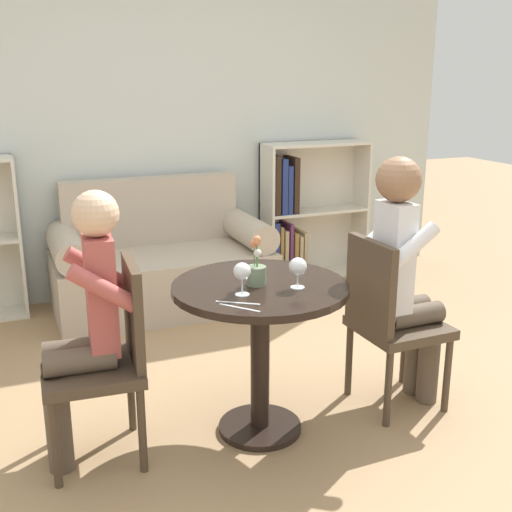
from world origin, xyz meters
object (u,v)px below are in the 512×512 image
at_px(flower_vase, 256,269).
at_px(wine_glass_left, 242,272).
at_px(chair_left, 108,353).
at_px(wine_glass_right, 298,267).
at_px(couch, 161,265).
at_px(person_right, 405,274).
at_px(person_left, 84,324).
at_px(chair_right, 388,316).
at_px(bookshelf_right, 300,215).

bearing_deg(flower_vase, wine_glass_left, -136.06).
xyz_separation_m(chair_left, flower_vase, (0.67, -0.07, 0.33)).
bearing_deg(chair_left, wine_glass_right, 81.90).
xyz_separation_m(couch, person_right, (0.77, -1.89, 0.39)).
bearing_deg(chair_left, person_left, -92.81).
height_order(person_left, wine_glass_right, person_left).
height_order(person_right, wine_glass_right, person_right).
relative_size(chair_left, chair_right, 1.00).
distance_m(wine_glass_left, flower_vase, 0.16).
xyz_separation_m(couch, bookshelf_right, (1.26, 0.27, 0.22)).
relative_size(bookshelf_right, person_right, 0.87).
distance_m(couch, chair_left, 1.93).
bearing_deg(chair_right, chair_left, 84.82).
xyz_separation_m(couch, chair_left, (-0.69, -1.80, 0.18)).
height_order(couch, person_left, person_left).
distance_m(wine_glass_left, wine_glass_right, 0.26).
relative_size(person_left, wine_glass_left, 8.34).
bearing_deg(wine_glass_left, chair_left, 162.63).
xyz_separation_m(wine_glass_right, flower_vase, (-0.15, 0.11, -0.02)).
bearing_deg(couch, person_right, -67.76).
bearing_deg(flower_vase, person_right, -1.57).
bearing_deg(chair_right, bookshelf_right, -16.02).
height_order(couch, chair_left, couch).
bearing_deg(bookshelf_right, chair_right, -104.73).
distance_m(bookshelf_right, chair_right, 2.23).
bearing_deg(chair_left, couch, 163.32).
relative_size(wine_glass_left, wine_glass_right, 1.04).
bearing_deg(couch, bookshelf_right, 12.11).
bearing_deg(wine_glass_right, chair_left, 167.61).
distance_m(couch, person_right, 2.08).
bearing_deg(person_right, person_left, 84.96).
height_order(chair_left, person_left, person_left).
height_order(couch, person_right, person_right).
xyz_separation_m(chair_right, flower_vase, (-0.71, 0.02, 0.33)).
xyz_separation_m(person_right, flower_vase, (-0.79, 0.02, 0.12)).
xyz_separation_m(wine_glass_left, flower_vase, (0.11, 0.11, -0.03)).
xyz_separation_m(bookshelf_right, wine_glass_right, (-1.12, -2.25, 0.31)).
bearing_deg(person_left, wine_glass_left, 78.30).
bearing_deg(bookshelf_right, person_right, -102.66).
relative_size(chair_left, person_left, 0.74).
xyz_separation_m(person_right, wine_glass_right, (-0.64, -0.09, 0.14)).
distance_m(chair_right, person_right, 0.23).
relative_size(chair_right, wine_glass_left, 6.18).
xyz_separation_m(bookshelf_right, person_left, (-2.04, -2.06, 0.11)).
xyz_separation_m(bookshelf_right, wine_glass_left, (-1.39, -2.24, 0.32)).
relative_size(person_left, person_right, 0.94).
distance_m(person_left, wine_glass_right, 0.95).
bearing_deg(chair_left, wine_glass_left, 76.92).
distance_m(bookshelf_right, person_left, 2.90).
bearing_deg(wine_glass_left, person_left, 164.01).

